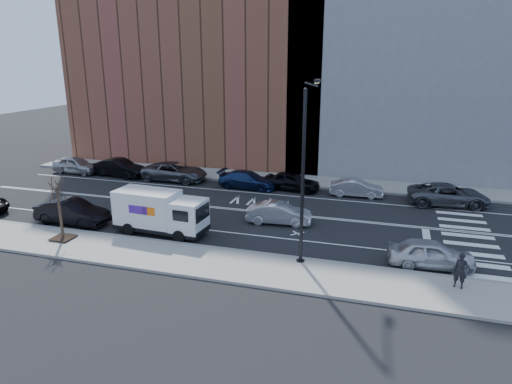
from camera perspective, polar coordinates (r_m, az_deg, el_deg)
The scene contains 23 objects.
ground at distance 32.80m, azimuth -3.96°, elevation -2.05°, with size 120.00×120.00×0.00m, color black.
sidewalk_near at distance 25.30m, azimuth -10.99°, elevation -7.97°, with size 44.00×3.60×0.15m, color gray.
sidewalk_far at distance 40.78m, azimuth 0.36°, elevation 1.84°, with size 44.00×3.60×0.15m, color gray.
curb_near at distance 26.76m, azimuth -9.22°, elevation -6.45°, with size 44.00×0.25×0.17m, color gray.
curb_far at distance 39.12m, azimuth -0.38°, elevation 1.21°, with size 44.00×0.25×0.17m, color gray.
crosswalk at distance 31.29m, azimuth 24.78°, elevation -4.54°, with size 3.00×14.00×0.01m, color white, non-canonical shape.
road_markings at distance 32.80m, azimuth -3.96°, elevation -2.04°, with size 40.00×8.60×0.01m, color white, non-canonical shape.
bldg_brick at distance 48.55m, azimuth -6.77°, elevation 17.12°, with size 26.00×10.00×22.00m, color brown.
bldg_concrete at distance 44.75m, azimuth 18.89°, elevation 19.01°, with size 20.00×10.00×26.00m, color slate.
streetlight at distance 23.15m, azimuth 6.14°, elevation 3.05°, with size 0.44×4.02×9.34m.
street_tree at distance 28.87m, azimuth -23.23°, elevation -3.00°, with size 1.20×1.20×3.75m.
fedex_van at distance 28.37m, azimuth -11.94°, elevation -2.43°, with size 5.91×2.36×2.65m.
far_parked_a at distance 45.61m, azimuth -21.53°, elevation 3.16°, with size 1.83×4.56×1.55m, color #9C9BA0.
far_parked_b at distance 43.09m, azimuth -16.68°, elevation 2.92°, with size 1.69×4.84×1.59m, color black.
far_parked_c at distance 40.50m, azimuth -10.14°, elevation 2.52°, with size 2.64×5.73×1.59m, color #53545B.
far_parked_d at distance 37.57m, azimuth -1.05°, elevation 1.54°, with size 1.99×4.89×1.42m, color navy.
far_parked_e at distance 37.05m, azimuth 4.54°, elevation 1.36°, with size 1.80×4.48×1.52m, color black.
far_parked_f at distance 36.20m, azimuth 12.45°, elevation 0.49°, with size 1.41×4.05×1.34m, color silver.
far_parked_g at distance 36.05m, azimuth 22.92°, elevation -0.32°, with size 2.62×5.67×1.58m, color #4B4D53.
driving_sedan at distance 29.67m, azimuth 2.89°, elevation -2.66°, with size 1.46×4.19×1.38m, color silver.
near_parked_rear_a at distance 31.82m, azimuth -21.99°, elevation -2.33°, with size 1.70×4.88×1.61m, color black.
near_parked_front at distance 25.29m, azimuth 21.04°, elevation -7.21°, with size 1.74×4.32×1.47m, color silver.
pedestrian at distance 23.27m, azimuth 24.20°, elevation -8.95°, with size 0.62×0.41×1.70m, color black.
Camera 1 is at (11.03, -29.07, 10.46)m, focal length 32.00 mm.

